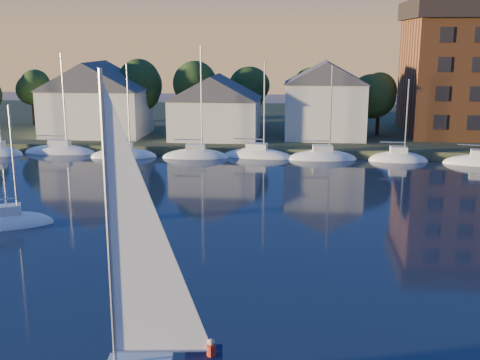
# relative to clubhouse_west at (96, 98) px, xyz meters

# --- Properties ---
(shoreline_land) EXTENTS (160.00, 50.00, 2.00)m
(shoreline_land) POSITION_rel_clubhouse_west_xyz_m (22.00, 17.00, -5.93)
(shoreline_land) COLOR #373F25
(shoreline_land) RESTS_ON ground
(wooden_dock) EXTENTS (120.00, 3.00, 1.00)m
(wooden_dock) POSITION_rel_clubhouse_west_xyz_m (22.00, -6.00, -5.93)
(wooden_dock) COLOR brown
(wooden_dock) RESTS_ON ground
(clubhouse_west) EXTENTS (13.65, 9.45, 9.64)m
(clubhouse_west) POSITION_rel_clubhouse_west_xyz_m (0.00, 0.00, 0.00)
(clubhouse_west) COLOR white
(clubhouse_west) RESTS_ON shoreline_land
(clubhouse_centre) EXTENTS (11.55, 8.40, 8.08)m
(clubhouse_centre) POSITION_rel_clubhouse_west_xyz_m (16.00, -1.00, -0.80)
(clubhouse_centre) COLOR white
(clubhouse_centre) RESTS_ON shoreline_land
(clubhouse_east) EXTENTS (10.50, 8.40, 9.80)m
(clubhouse_east) POSITION_rel_clubhouse_west_xyz_m (30.00, 1.00, 0.07)
(clubhouse_east) COLOR white
(clubhouse_east) RESTS_ON shoreline_land
(tree_line) EXTENTS (93.40, 5.40, 8.90)m
(tree_line) POSITION_rel_clubhouse_west_xyz_m (24.00, 5.00, 1.24)
(tree_line) COLOR #332217
(tree_line) RESTS_ON shoreline_land
(moored_fleet) EXTENTS (95.50, 2.40, 12.05)m
(moored_fleet) POSITION_rel_clubhouse_west_xyz_m (26.00, -9.00, -5.83)
(moored_fleet) COLOR white
(moored_fleet) RESTS_ON ground
(drifting_sailboat_left) EXTENTS (6.51, 4.71, 10.10)m
(drifting_sailboat_left) POSITION_rel_clubhouse_west_xyz_m (5.88, -36.39, -5.83)
(drifting_sailboat_left) COLOR white
(drifting_sailboat_left) RESTS_ON ground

